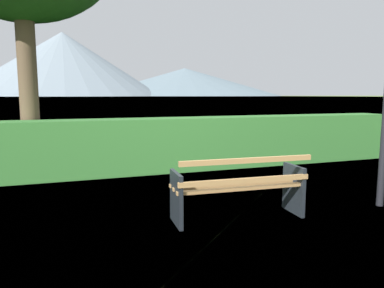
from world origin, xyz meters
The scene contains 6 objects.
ground_plane centered at (0.00, 0.00, 0.00)m, with size 1400.00×1400.00×0.00m, color olive.
water_surface centered at (0.00, 306.11, 0.00)m, with size 620.00×620.00×0.00m, color #7A99A8.
park_bench centered at (0.00, -0.06, 0.43)m, with size 1.79×0.67×0.87m.
hedge_row centered at (0.00, 3.31, 0.57)m, with size 11.40×0.76×1.14m, color #387A33.
sailboat_mid centered at (-17.83, 218.33, 0.51)m, with size 4.25×7.08×1.47m.
distant_hills centered at (-62.60, 572.07, 35.74)m, with size 796.86×349.14×87.04m.
Camera 1 is at (-2.14, -4.24, 1.64)m, focal length 34.00 mm.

